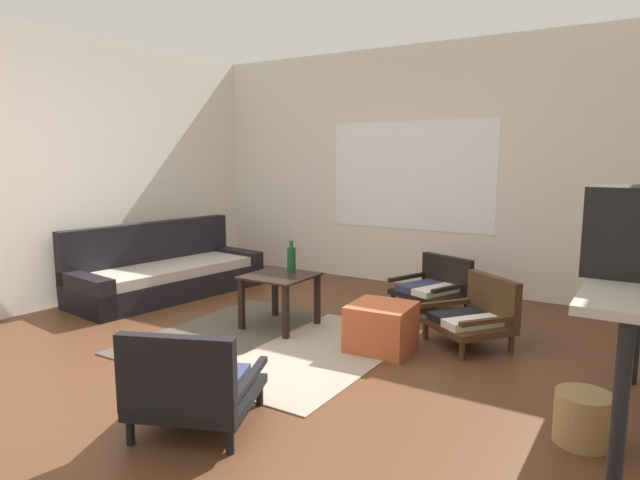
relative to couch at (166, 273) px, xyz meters
name	(u,v)px	position (x,y,z in m)	size (l,w,h in m)	color
ground_plane	(240,367)	(2.03, -1.17, -0.23)	(7.80, 7.80, 0.00)	#56331E
far_wall_with_window	(412,168)	(2.03, 1.89, 1.12)	(5.60, 0.13, 2.70)	silver
side_wall_left	(47,170)	(-0.63, -0.87, 1.12)	(0.12, 6.60, 2.70)	silver
area_rug	(270,342)	(1.89, -0.64, -0.23)	(1.91, 1.83, 0.01)	#4C4238
couch	(166,273)	(0.00, 0.00, 0.00)	(1.04, 2.13, 0.77)	black
coffee_table	(280,286)	(1.73, -0.27, 0.14)	(0.55, 0.56, 0.47)	black
armchair_by_window	(434,285)	(2.64, 1.05, -0.01)	(0.77, 0.74, 0.50)	black
armchair_striped_foreground	(192,387)	(2.41, -2.00, 0.02)	(0.82, 0.82, 0.60)	black
armchair_corner	(476,314)	(3.30, 0.19, 0.02)	(0.78, 0.77, 0.54)	#472D19
ottoman_orange	(381,327)	(2.72, -0.31, -0.05)	(0.46, 0.46, 0.36)	#BC5633
console_shelf	(637,290)	(4.40, -0.85, 0.58)	(0.40, 1.80, 0.91)	#B2AD9E
crt_television	(640,231)	(4.39, -1.00, 0.90)	(0.47, 0.37, 0.43)	black
glass_bottle	(291,259)	(1.74, -0.11, 0.35)	(0.08, 0.08, 0.28)	#194723
wicker_basket	(583,418)	(4.21, -1.01, -0.10)	(0.29, 0.29, 0.27)	#9E7A4C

